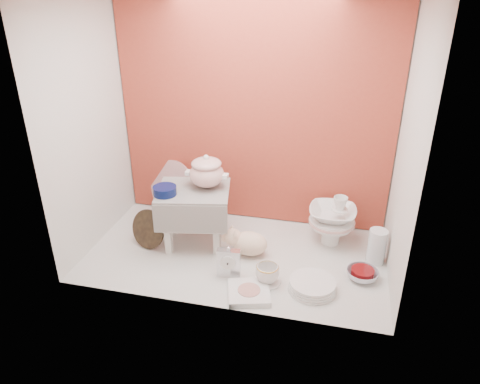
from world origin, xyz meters
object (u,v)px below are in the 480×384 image
Objects in this scene: mantel_clock at (229,262)px; plush_pig at (250,243)px; dinner_plate_stack at (312,285)px; floral_platter at (172,188)px; gold_rim_teacup at (267,273)px; step_stool at (195,217)px; blue_white_vase at (171,204)px; soup_tureen at (207,171)px; porcelain_tower at (332,219)px; crystal_bowl at (362,274)px.

mantel_clock is 0.70× the size of plush_pig.
plush_pig is 1.04× the size of dinner_plate_stack.
floral_platter is 3.05× the size of gold_rim_teacup.
plush_pig is at bearing 121.81° from gold_rim_teacup.
floral_platter is 0.87m from mantel_clock.
plush_pig is at bearing -20.76° from step_stool.
gold_rim_teacup reaches higher than dinner_plate_stack.
plush_pig is at bearing -25.31° from blue_white_vase.
dinner_plate_stack is at bearing -7.54° from mantel_clock.
floral_platter is 1.52× the size of blue_white_vase.
plush_pig is at bearing -20.95° from soup_tureen.
porcelain_tower is (0.07, 0.52, 0.14)m from dinner_plate_stack.
floral_platter is at bearing 126.66° from mantel_clock.
soup_tureen is 0.54m from floral_platter.
crystal_bowl is (1.29, -0.38, -0.10)m from blue_white_vase.
mantel_clock is at bearing -48.00° from floral_platter.
blue_white_vase is 1.09m from porcelain_tower.
step_stool reaches higher than plush_pig.
step_stool is at bearing 157.77° from dinner_plate_stack.
step_stool is 1.09× the size of floral_platter.
step_stool is 2.43× the size of crystal_bowl.
step_stool is 1.71× the size of soup_tureen.
floral_platter reaches higher than porcelain_tower.
soup_tureen is 0.97× the size of blue_white_vase.
mantel_clock reaches higher than dinner_plate_stack.
dinner_plate_stack is (0.25, -0.01, -0.03)m from gold_rim_teacup.
mantel_clock is at bearing -57.37° from soup_tureen.
step_stool is 0.35m from blue_white_vase.
gold_rim_teacup reaches higher than crystal_bowl.
floral_platter is at bearing 104.27° from blue_white_vase.
crystal_bowl is 0.42m from porcelain_tower.
crystal_bowl is (0.74, 0.15, -0.07)m from mantel_clock.
porcelain_tower is (1.09, -0.03, 0.04)m from blue_white_vase.
step_stool is 0.39m from plush_pig.
gold_rim_teacup is at bearing -162.85° from crystal_bowl.
dinner_plate_stack is (1.03, -0.55, -0.10)m from blue_white_vase.
step_stool is 1.56× the size of plush_pig.
plush_pig is 0.83× the size of porcelain_tower.
step_stool reaches higher than porcelain_tower.
blue_white_vase is (0.03, -0.11, -0.06)m from floral_platter.
floral_platter is 1.25m from dinner_plate_stack.
blue_white_vase is at bearing 163.50° from crystal_bowl.
step_stool is at bearing 129.55° from mantel_clock.
soup_tureen is at bearing 152.21° from dinner_plate_stack.
porcelain_tower is (-0.20, 0.35, 0.14)m from crystal_bowl.
plush_pig is 2.12× the size of gold_rim_teacup.
step_stool is 0.85m from dinner_plate_stack.
floral_platter is 0.13m from blue_white_vase.
porcelain_tower is at bearing -1.80° from blue_white_vase.
blue_white_vase is at bearing 151.82° from dinner_plate_stack.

